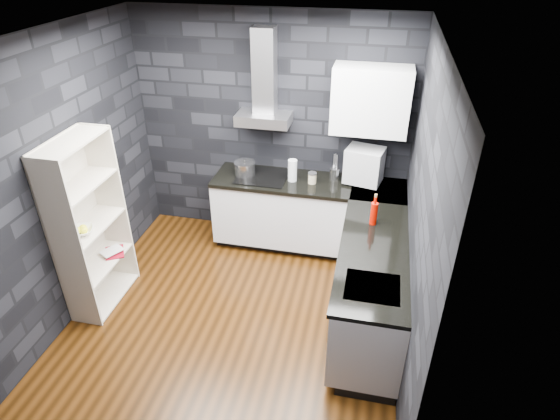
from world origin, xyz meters
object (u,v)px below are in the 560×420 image
(glass_vase, at_px, (292,170))
(storage_jar, at_px, (312,178))
(appliance_garage, at_px, (364,165))
(fruit_bowl, at_px, (81,231))
(red_bottle, at_px, (374,214))
(pot, at_px, (245,169))
(bookshelf, at_px, (90,226))
(utensil_crock, at_px, (334,174))

(glass_vase, height_order, storage_jar, glass_vase)
(appliance_garage, bearing_deg, fruit_bowl, -135.43)
(storage_jar, bearing_deg, red_bottle, -45.19)
(pot, bearing_deg, red_bottle, -26.32)
(appliance_garage, bearing_deg, bookshelf, -137.70)
(storage_jar, distance_m, utensil_crock, 0.27)
(glass_vase, xyz_separation_m, storage_jar, (0.23, -0.02, -0.07))
(pot, bearing_deg, bookshelf, -130.07)
(utensil_crock, bearing_deg, bookshelf, -145.80)
(storage_jar, xyz_separation_m, bookshelf, (-1.96, -1.35, -0.06))
(glass_vase, height_order, bookshelf, bookshelf)
(pot, xyz_separation_m, bookshelf, (-1.16, -1.38, -0.08))
(pot, bearing_deg, fruit_bowl, -127.43)
(pot, relative_size, utensil_crock, 1.67)
(storage_jar, relative_size, utensil_crock, 0.80)
(glass_vase, bearing_deg, appliance_garage, 7.50)
(pot, height_order, storage_jar, pot)
(pot, height_order, utensil_crock, pot)
(bookshelf, bearing_deg, utensil_crock, 41.37)
(storage_jar, distance_m, red_bottle, 1.01)
(pot, relative_size, red_bottle, 1.03)
(pot, bearing_deg, storage_jar, -2.13)
(bookshelf, bearing_deg, red_bottle, 20.54)
(appliance_garage, relative_size, red_bottle, 1.72)
(utensil_crock, bearing_deg, glass_vase, -165.16)
(glass_vase, distance_m, storage_jar, 0.24)
(bookshelf, bearing_deg, storage_jar, 41.77)
(pot, bearing_deg, utensil_crock, 6.03)
(pot, height_order, appliance_garage, appliance_garage)
(storage_jar, bearing_deg, pot, 177.87)
(glass_vase, distance_m, bookshelf, 2.21)
(glass_vase, relative_size, appliance_garage, 0.64)
(glass_vase, xyz_separation_m, bookshelf, (-1.73, -1.37, -0.13))
(pot, relative_size, fruit_bowl, 1.07)
(red_bottle, distance_m, bookshelf, 2.75)
(appliance_garage, height_order, bookshelf, bookshelf)
(glass_vase, bearing_deg, storage_jar, -3.85)
(utensil_crock, height_order, fruit_bowl, utensil_crock)
(glass_vase, relative_size, utensil_crock, 1.79)
(appliance_garage, distance_m, fruit_bowl, 3.00)
(bookshelf, xyz_separation_m, fruit_bowl, (0.00, -0.14, 0.04))
(glass_vase, bearing_deg, bookshelf, -141.66)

